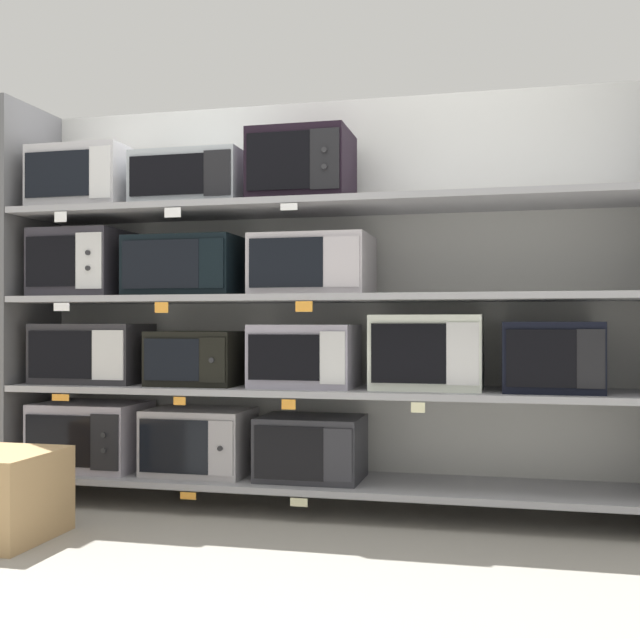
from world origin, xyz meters
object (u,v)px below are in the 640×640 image
microwave_2 (311,448)px  microwave_12 (193,181)px  microwave_11 (88,181)px  microwave_13 (302,168)px  microwave_9 (189,267)px  microwave_10 (313,265)px  microwave_6 (427,352)px  microwave_8 (83,264)px  microwave_0 (91,436)px  microwave_4 (198,358)px  microwave_7 (552,357)px  microwave_1 (199,441)px  microwave_5 (305,356)px  microwave_3 (93,353)px

microwave_2 → microwave_12: 1.42m
microwave_11 → microwave_13: (1.12, -0.00, 0.01)m
microwave_9 → microwave_10: microwave_9 is taller
microwave_9 → microwave_11: bearing=180.0°
microwave_6 → microwave_9: microwave_9 is taller
microwave_9 → microwave_8: bearing=180.0°
microwave_0 → microwave_9: microwave_9 is taller
microwave_0 → microwave_4: 0.70m
microwave_7 → microwave_1: bearing=-180.0°
microwave_9 → microwave_13: size_ratio=1.17×
microwave_4 → microwave_13: size_ratio=0.93×
microwave_5 → microwave_6: (0.57, -0.00, 0.02)m
microwave_3 → microwave_6: microwave_6 is taller
microwave_4 → microwave_5: bearing=0.0°
microwave_0 → microwave_8: 0.87m
microwave_5 → microwave_3: bearing=-180.0°
microwave_1 → microwave_2: microwave_1 is taller
microwave_2 → microwave_4: (-0.57, 0.00, 0.42)m
microwave_4 → microwave_9: 0.45m
microwave_0 → microwave_13: bearing=-0.0°
microwave_2 → microwave_13: microwave_13 is taller
microwave_0 → microwave_5: 1.19m
microwave_11 → microwave_13: 1.12m
microwave_5 → microwave_4: bearing=-180.0°
microwave_3 → microwave_12: bearing=0.0°
microwave_13 → microwave_5: bearing=1.1°
microwave_1 → microwave_9: 0.85m
microwave_5 → microwave_6: size_ratio=0.96×
microwave_0 → microwave_2: 1.15m
microwave_0 → microwave_7: size_ratio=1.24×
microwave_1 → microwave_8: size_ratio=1.15×
microwave_12 → microwave_13: (0.55, -0.00, 0.04)m
microwave_8 → microwave_11: (0.03, 0.00, 0.42)m
microwave_0 → microwave_1: 0.58m
microwave_3 → microwave_7: bearing=-0.0°
microwave_2 → microwave_9: size_ratio=0.90×
microwave_4 → microwave_7: bearing=-0.0°
microwave_10 → microwave_11: 1.26m
microwave_8 → microwave_10: bearing=-0.0°
microwave_4 → microwave_10: 0.73m
microwave_13 → microwave_0: bearing=180.0°
microwave_5 → microwave_8: bearing=-180.0°
microwave_12 → microwave_7: bearing=-0.0°
microwave_12 → microwave_6: bearing=-0.0°
microwave_0 → microwave_7: bearing=-0.0°
microwave_6 → microwave_1: bearing=-180.0°
microwave_3 → microwave_10: size_ratio=1.00×
microwave_2 → microwave_3: (-1.14, 0.00, 0.43)m
microwave_0 → microwave_6: size_ratio=1.05×
microwave_6 → microwave_8: 1.79m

